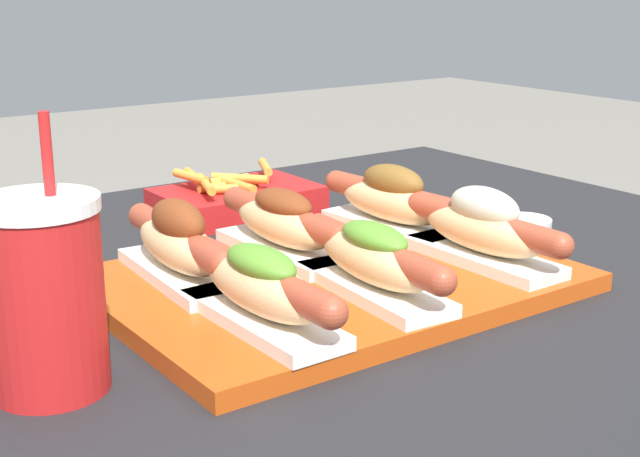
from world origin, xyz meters
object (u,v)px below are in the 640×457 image
hot_dog_1 (374,260)px  sauce_bowl (524,225)px  hot_dog_3 (179,244)px  hot_dog_4 (283,224)px  serving_tray (332,281)px  hot_dog_2 (483,229)px  hot_dog_0 (261,288)px  fries_basket (236,199)px  drink_cup (44,295)px  hot_dog_5 (393,201)px

hot_dog_1 → sauce_bowl: 0.33m
hot_dog_3 → sauce_bowl: 0.44m
hot_dog_4 → hot_dog_1: bearing=-89.5°
serving_tray → hot_dog_2: bearing=-23.9°
hot_dog_0 → hot_dog_3: hot_dog_3 is taller
hot_dog_2 → serving_tray: bearing=156.1°
hot_dog_2 → hot_dog_3: size_ratio=1.00×
hot_dog_3 → hot_dog_0: bearing=-89.2°
serving_tray → fries_basket: fries_basket is taller
hot_dog_0 → hot_dog_4: bearing=51.3°
hot_dog_0 → hot_dog_4: hot_dog_4 is taller
drink_cup → hot_dog_5: bearing=16.5°
hot_dog_0 → fries_basket: (0.20, 0.38, -0.03)m
drink_cup → fries_basket: size_ratio=1.04×
hot_dog_5 → sauce_bowl: size_ratio=3.37×
serving_tray → sauce_bowl: (0.30, 0.02, 0.00)m
hot_dog_1 → hot_dog_4: bearing=90.5°
serving_tray → hot_dog_2: 0.16m
hot_dog_2 → drink_cup: drink_cup is taller
sauce_bowl → drink_cup: (-0.60, -0.08, 0.06)m
hot_dog_4 → drink_cup: (-0.29, -0.13, 0.02)m
serving_tray → hot_dog_3: 0.15m
hot_dog_4 → hot_dog_5: 0.15m
hot_dog_4 → serving_tray: bearing=-84.5°
hot_dog_4 → fries_basket: 0.24m
hot_dog_5 → hot_dog_4: bearing=-178.9°
sauce_bowl → fries_basket: size_ratio=0.32×
hot_dog_2 → fries_basket: hot_dog_2 is taller
fries_basket → hot_dog_0: bearing=-117.6°
hot_dog_4 → drink_cup: drink_cup is taller
hot_dog_3 → hot_dog_1: bearing=-48.4°
hot_dog_5 → sauce_bowl: 0.18m
hot_dog_3 → sauce_bowl: (0.43, -0.04, -0.04)m
hot_dog_2 → hot_dog_4: hot_dog_2 is taller
serving_tray → drink_cup: size_ratio=2.13×
hot_dog_3 → serving_tray: bearing=-27.6°
hot_dog_5 → sauce_bowl: hot_dog_5 is taller
hot_dog_1 → hot_dog_5: 0.21m
hot_dog_0 → drink_cup: drink_cup is taller
hot_dog_3 → hot_dog_4: hot_dog_3 is taller
serving_tray → hot_dog_1: (-0.01, -0.07, 0.04)m
hot_dog_0 → hot_dog_4: 0.19m
serving_tray → hot_dog_5: bearing=28.6°
drink_cup → hot_dog_3: bearing=35.6°
hot_dog_2 → hot_dog_5: 0.14m
hot_dog_2 → hot_dog_5: hot_dog_2 is taller
hot_dog_5 → fries_basket: size_ratio=1.08×
hot_dog_1 → hot_dog_5: (0.15, 0.15, 0.00)m
serving_tray → drink_cup: drink_cup is taller
hot_dog_5 → fries_basket: hot_dog_5 is taller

